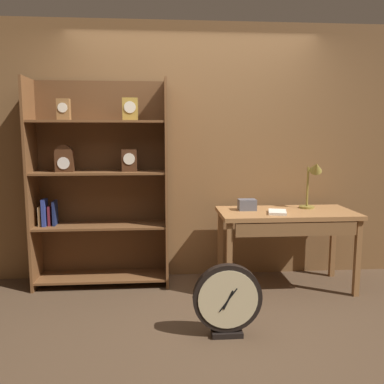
{
  "coord_description": "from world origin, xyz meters",
  "views": [
    {
      "loc": [
        -0.34,
        -2.85,
        1.48
      ],
      "look_at": [
        -0.05,
        0.83,
        0.95
      ],
      "focal_mm": 37.57,
      "sensor_mm": 36.0,
      "label": 1
    }
  ],
  "objects_px": {
    "desk_lamp": "(313,178)",
    "round_clock_large": "(227,300)",
    "toolbox_small": "(247,205)",
    "workbench": "(287,221)",
    "open_repair_manual": "(277,212)",
    "bookshelf": "(99,186)"
  },
  "relations": [
    {
      "from": "desk_lamp",
      "to": "round_clock_large",
      "type": "distance_m",
      "value": 1.64
    },
    {
      "from": "round_clock_large",
      "to": "workbench",
      "type": "bearing_deg",
      "value": 51.16
    },
    {
      "from": "bookshelf",
      "to": "round_clock_large",
      "type": "xyz_separation_m",
      "value": [
        1.08,
        -1.18,
        -0.71
      ]
    },
    {
      "from": "desk_lamp",
      "to": "round_clock_large",
      "type": "bearing_deg",
      "value": -134.72
    },
    {
      "from": "workbench",
      "to": "desk_lamp",
      "type": "relative_size",
      "value": 2.64
    },
    {
      "from": "open_repair_manual",
      "to": "round_clock_large",
      "type": "distance_m",
      "value": 1.12
    },
    {
      "from": "bookshelf",
      "to": "desk_lamp",
      "type": "xyz_separation_m",
      "value": [
        2.09,
        -0.16,
        0.08
      ]
    },
    {
      "from": "toolbox_small",
      "to": "round_clock_large",
      "type": "bearing_deg",
      "value": -109.44
    },
    {
      "from": "round_clock_large",
      "to": "desk_lamp",
      "type": "bearing_deg",
      "value": 45.28
    },
    {
      "from": "desk_lamp",
      "to": "round_clock_large",
      "type": "height_order",
      "value": "desk_lamp"
    },
    {
      "from": "bookshelf",
      "to": "desk_lamp",
      "type": "distance_m",
      "value": 2.1
    },
    {
      "from": "workbench",
      "to": "open_repair_manual",
      "type": "bearing_deg",
      "value": -144.58
    },
    {
      "from": "toolbox_small",
      "to": "round_clock_large",
      "type": "relative_size",
      "value": 0.31
    },
    {
      "from": "desk_lamp",
      "to": "round_clock_large",
      "type": "relative_size",
      "value": 0.88
    },
    {
      "from": "desk_lamp",
      "to": "open_repair_manual",
      "type": "bearing_deg",
      "value": -152.64
    },
    {
      "from": "toolbox_small",
      "to": "round_clock_large",
      "type": "xyz_separation_m",
      "value": [
        -0.35,
        -0.99,
        -0.53
      ]
    },
    {
      "from": "open_repair_manual",
      "to": "round_clock_large",
      "type": "bearing_deg",
      "value": -111.91
    },
    {
      "from": "bookshelf",
      "to": "round_clock_large",
      "type": "distance_m",
      "value": 1.75
    },
    {
      "from": "toolbox_small",
      "to": "bookshelf",
      "type": "bearing_deg",
      "value": 172.69
    },
    {
      "from": "round_clock_large",
      "to": "toolbox_small",
      "type": "bearing_deg",
      "value": 70.56
    },
    {
      "from": "round_clock_large",
      "to": "bookshelf",
      "type": "bearing_deg",
      "value": 132.53
    },
    {
      "from": "workbench",
      "to": "open_repair_manual",
      "type": "distance_m",
      "value": 0.18
    }
  ]
}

